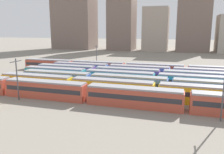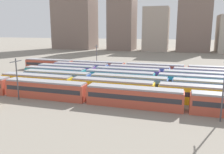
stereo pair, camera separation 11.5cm
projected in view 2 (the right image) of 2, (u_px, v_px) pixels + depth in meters
The scene contains 14 objects.
ground_plane at pixel (59, 81), 65.07m from camera, with size 600.00×600.00×0.00m, color gray.
train_track_0 at pixel (187, 101), 40.12m from camera, with size 112.50×3.06×3.75m.
train_track_1 at pixel (156, 91), 46.68m from camera, with size 74.70×3.06×3.75m.
train_track_2 at pixel (128, 83), 53.59m from camera, with size 55.80×3.06×3.75m.
train_track_3 at pixel (119, 78), 59.51m from camera, with size 55.80×3.06×3.75m.
train_track_4 at pixel (161, 76), 61.41m from camera, with size 74.70×3.06×3.75m.
train_track_6 at pixel (125, 68), 74.76m from camera, with size 74.70×3.06×3.75m.
catenary_pole_0 at pixel (224, 88), 35.06m from camera, with size 0.24×3.20×9.83m.
catenary_pole_2 at pixel (17, 77), 46.42m from camera, with size 0.24×3.20×8.58m.
catenary_pole_3 at pixel (97, 56), 80.28m from camera, with size 0.24×3.20×9.05m.
distant_building_0 at pixel (75, 13), 169.97m from camera, with size 29.62×19.65×52.69m, color #7A665B.
distant_building_1 at pixel (122, 19), 160.42m from camera, with size 17.22×19.41×42.54m, color #7A665B.
distant_building_2 at pixel (156, 29), 154.98m from camera, with size 16.33×17.58×28.77m, color #A89989.
distant_building_3 at pixel (194, 21), 147.00m from camera, with size 20.53×15.58×39.39m, color #7A665B.
Camera 2 is at (33.28, -40.58, 14.20)m, focal length 36.84 mm.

